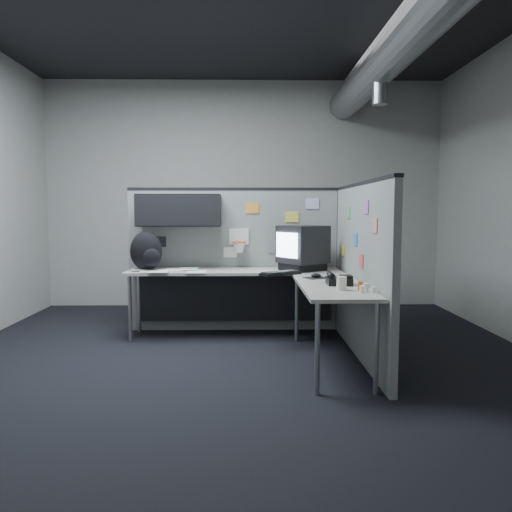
{
  "coord_description": "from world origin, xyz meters",
  "views": [
    {
      "loc": [
        0.04,
        -4.38,
        1.37
      ],
      "look_at": [
        0.13,
        0.35,
        0.94
      ],
      "focal_mm": 35.0,
      "sensor_mm": 36.0,
      "label": 1
    }
  ],
  "objects_px": {
    "desk": "(257,284)",
    "monitor": "(303,247)",
    "keyboard": "(280,273)",
    "phone": "(338,280)",
    "backpack": "(147,252)"
  },
  "relations": [
    {
      "from": "desk",
      "to": "monitor",
      "type": "xyz_separation_m",
      "value": [
        0.49,
        0.24,
        0.36
      ]
    },
    {
      "from": "monitor",
      "to": "keyboard",
      "type": "bearing_deg",
      "value": -114.09
    },
    {
      "from": "phone",
      "to": "keyboard",
      "type": "bearing_deg",
      "value": 135.98
    },
    {
      "from": "desk",
      "to": "keyboard",
      "type": "bearing_deg",
      "value": -33.86
    },
    {
      "from": "monitor",
      "to": "keyboard",
      "type": "xyz_separation_m",
      "value": [
        -0.27,
        -0.4,
        -0.23
      ]
    },
    {
      "from": "keyboard",
      "to": "desk",
      "type": "bearing_deg",
      "value": 157.19
    },
    {
      "from": "desk",
      "to": "monitor",
      "type": "distance_m",
      "value": 0.66
    },
    {
      "from": "monitor",
      "to": "keyboard",
      "type": "relative_size",
      "value": 1.34
    },
    {
      "from": "phone",
      "to": "backpack",
      "type": "distance_m",
      "value": 2.14
    },
    {
      "from": "keyboard",
      "to": "backpack",
      "type": "height_order",
      "value": "backpack"
    },
    {
      "from": "desk",
      "to": "phone",
      "type": "relative_size",
      "value": 9.87
    },
    {
      "from": "monitor",
      "to": "backpack",
      "type": "height_order",
      "value": "monitor"
    },
    {
      "from": "phone",
      "to": "backpack",
      "type": "xyz_separation_m",
      "value": [
        -1.86,
        1.05,
        0.16
      ]
    },
    {
      "from": "keyboard",
      "to": "phone",
      "type": "height_order",
      "value": "phone"
    },
    {
      "from": "monitor",
      "to": "phone",
      "type": "height_order",
      "value": "monitor"
    }
  ]
}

